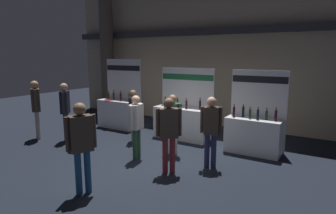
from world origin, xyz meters
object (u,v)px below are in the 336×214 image
(visitor_4, at_px, (81,140))
(visitor_8, at_px, (133,112))
(visitor_0, at_px, (136,122))
(visitor_3, at_px, (173,119))
(exhibitor_booth_1, at_px, (182,120))
(exhibitor_booth_2, at_px, (254,132))
(visitor_2, at_px, (36,104))
(visitor_5, at_px, (169,129))
(exhibitor_booth_0, at_px, (119,111))
(trash_bin, at_px, (77,137))
(visitor_6, at_px, (65,107))
(visitor_1, at_px, (211,126))

(visitor_4, relative_size, visitor_8, 1.12)
(visitor_0, distance_m, visitor_3, 0.99)
(exhibitor_booth_1, distance_m, exhibitor_booth_2, 2.31)
(exhibitor_booth_2, distance_m, visitor_2, 6.58)
(visitor_0, bearing_deg, visitor_2, 85.84)
(exhibitor_booth_1, xyz_separation_m, visitor_5, (1.09, -2.57, 0.43))
(exhibitor_booth_0, bearing_deg, exhibitor_booth_1, -0.40)
(exhibitor_booth_0, relative_size, visitor_8, 1.56)
(trash_bin, relative_size, visitor_2, 0.39)
(visitor_3, bearing_deg, visitor_2, 12.42)
(visitor_6, bearing_deg, visitor_4, 17.34)
(visitor_6, bearing_deg, visitor_3, 63.01)
(exhibitor_booth_1, distance_m, visitor_0, 2.26)
(visitor_6, bearing_deg, trash_bin, 27.94)
(trash_bin, height_order, visitor_2, visitor_2)
(visitor_8, bearing_deg, visitor_5, 24.08)
(trash_bin, xyz_separation_m, visitor_6, (-0.98, 0.44, 0.71))
(exhibitor_booth_1, height_order, visitor_2, exhibitor_booth_1)
(visitor_0, relative_size, visitor_4, 0.92)
(visitor_0, distance_m, visitor_8, 1.56)
(exhibitor_booth_0, height_order, visitor_6, exhibitor_booth_0)
(exhibitor_booth_0, relative_size, visitor_1, 1.47)
(visitor_1, distance_m, visitor_5, 1.03)
(exhibitor_booth_2, xyz_separation_m, visitor_8, (-3.43, -0.86, 0.35))
(exhibitor_booth_2, xyz_separation_m, visitor_4, (-2.07, -4.08, 0.50))
(visitor_4, bearing_deg, exhibitor_booth_1, -150.19)
(trash_bin, bearing_deg, visitor_6, 156.09)
(exhibitor_booth_1, distance_m, visitor_5, 2.83)
(visitor_5, height_order, visitor_6, visitor_6)
(visitor_1, distance_m, visitor_8, 2.96)
(trash_bin, bearing_deg, visitor_3, 24.49)
(visitor_3, bearing_deg, visitor_0, 52.51)
(visitor_2, bearing_deg, visitor_5, 32.73)
(visitor_4, bearing_deg, visitor_3, -158.71)
(trash_bin, relative_size, visitor_1, 0.43)
(visitor_4, bearing_deg, exhibitor_booth_0, -119.49)
(visitor_2, bearing_deg, trash_bin, 31.43)
(exhibitor_booth_2, xyz_separation_m, visitor_3, (-1.80, -1.24, 0.37))
(exhibitor_booth_1, xyz_separation_m, visitor_3, (0.50, -1.43, 0.36))
(exhibitor_booth_2, bearing_deg, exhibitor_booth_0, 177.60)
(visitor_2, bearing_deg, visitor_3, 47.31)
(exhibitor_booth_0, relative_size, visitor_0, 1.51)
(visitor_0, bearing_deg, exhibitor_booth_1, -9.95)
(visitor_6, bearing_deg, visitor_8, 82.29)
(exhibitor_booth_2, height_order, visitor_5, exhibitor_booth_2)
(exhibitor_booth_1, xyz_separation_m, visitor_2, (-3.86, -2.45, 0.53))
(exhibitor_booth_1, xyz_separation_m, visitor_8, (-1.13, -1.05, 0.34))
(visitor_6, height_order, visitor_8, visitor_6)
(exhibitor_booth_2, xyz_separation_m, visitor_5, (-1.22, -2.38, 0.44))
(visitor_8, bearing_deg, exhibitor_booth_1, 101.61)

